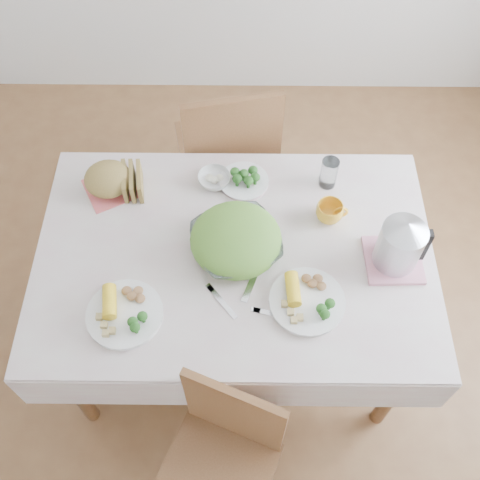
{
  "coord_description": "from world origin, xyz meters",
  "views": [
    {
      "loc": [
        0.03,
        -1.12,
        2.55
      ],
      "look_at": [
        0.02,
        0.02,
        0.82
      ],
      "focal_mm": 42.0,
      "sensor_mm": 36.0,
      "label": 1
    }
  ],
  "objects_px": {
    "dining_table": "(235,300)",
    "salad_bowl": "(236,243)",
    "dinner_plate_right": "(307,302)",
    "chair_far": "(226,153)",
    "yellow_mug": "(329,212)",
    "electric_kettle": "(400,243)",
    "chair_near": "(215,472)",
    "dinner_plate_left": "(125,314)"
  },
  "relations": [
    {
      "from": "chair_far",
      "to": "dinner_plate_left",
      "type": "relative_size",
      "value": 3.69
    },
    {
      "from": "chair_near",
      "to": "dinner_plate_left",
      "type": "xyz_separation_m",
      "value": [
        -0.32,
        0.46,
        0.31
      ]
    },
    {
      "from": "dinner_plate_left",
      "to": "electric_kettle",
      "type": "relative_size",
      "value": 1.19
    },
    {
      "from": "chair_near",
      "to": "chair_far",
      "type": "xyz_separation_m",
      "value": [
        0.0,
        1.49,
        0.0
      ]
    },
    {
      "from": "chair_near",
      "to": "chair_far",
      "type": "height_order",
      "value": "chair_far"
    },
    {
      "from": "dining_table",
      "to": "yellow_mug",
      "type": "height_order",
      "value": "yellow_mug"
    },
    {
      "from": "chair_near",
      "to": "dinner_plate_left",
      "type": "height_order",
      "value": "chair_near"
    },
    {
      "from": "dinner_plate_right",
      "to": "electric_kettle",
      "type": "relative_size",
      "value": 1.2
    },
    {
      "from": "salad_bowl",
      "to": "chair_near",
      "type": "bearing_deg",
      "value": -94.95
    },
    {
      "from": "dining_table",
      "to": "dinner_plate_left",
      "type": "xyz_separation_m",
      "value": [
        -0.38,
        -0.26,
        0.4
      ]
    },
    {
      "from": "dinner_plate_right",
      "to": "chair_near",
      "type": "bearing_deg",
      "value": -121.88
    },
    {
      "from": "dining_table",
      "to": "dinner_plate_left",
      "type": "relative_size",
      "value": 5.18
    },
    {
      "from": "dining_table",
      "to": "chair_far",
      "type": "height_order",
      "value": "chair_far"
    },
    {
      "from": "dinner_plate_left",
      "to": "yellow_mug",
      "type": "bearing_deg",
      "value": 29.89
    },
    {
      "from": "dining_table",
      "to": "chair_far",
      "type": "relative_size",
      "value": 1.4
    },
    {
      "from": "electric_kettle",
      "to": "dining_table",
      "type": "bearing_deg",
      "value": 158.36
    },
    {
      "from": "dinner_plate_right",
      "to": "yellow_mug",
      "type": "distance_m",
      "value": 0.39
    },
    {
      "from": "chair_far",
      "to": "yellow_mug",
      "type": "bearing_deg",
      "value": 112.88
    },
    {
      "from": "dining_table",
      "to": "electric_kettle",
      "type": "bearing_deg",
      "value": -2.99
    },
    {
      "from": "dinner_plate_left",
      "to": "salad_bowl",
      "type": "bearing_deg",
      "value": 36.21
    },
    {
      "from": "salad_bowl",
      "to": "dinner_plate_left",
      "type": "bearing_deg",
      "value": -143.79
    },
    {
      "from": "chair_near",
      "to": "dinner_plate_right",
      "type": "distance_m",
      "value": 0.68
    },
    {
      "from": "chair_far",
      "to": "yellow_mug",
      "type": "xyz_separation_m",
      "value": [
        0.42,
        -0.61,
        0.34
      ]
    },
    {
      "from": "dinner_plate_right",
      "to": "electric_kettle",
      "type": "xyz_separation_m",
      "value": [
        0.33,
        0.18,
        0.11
      ]
    },
    {
      "from": "dining_table",
      "to": "salad_bowl",
      "type": "bearing_deg",
      "value": 73.43
    },
    {
      "from": "salad_bowl",
      "to": "electric_kettle",
      "type": "distance_m",
      "value": 0.59
    },
    {
      "from": "dining_table",
      "to": "dinner_plate_left",
      "type": "bearing_deg",
      "value": -145.16
    },
    {
      "from": "chair_far",
      "to": "salad_bowl",
      "type": "height_order",
      "value": "chair_far"
    },
    {
      "from": "dining_table",
      "to": "chair_near",
      "type": "distance_m",
      "value": 0.73
    },
    {
      "from": "dinner_plate_left",
      "to": "chair_far",
      "type": "bearing_deg",
      "value": 72.71
    },
    {
      "from": "salad_bowl",
      "to": "chair_far",
      "type": "bearing_deg",
      "value": 94.78
    },
    {
      "from": "dining_table",
      "to": "yellow_mug",
      "type": "relative_size",
      "value": 13.06
    },
    {
      "from": "yellow_mug",
      "to": "electric_kettle",
      "type": "distance_m",
      "value": 0.31
    },
    {
      "from": "electric_kettle",
      "to": "chair_far",
      "type": "bearing_deg",
      "value": 110.3
    },
    {
      "from": "chair_near",
      "to": "salad_bowl",
      "type": "relative_size",
      "value": 2.63
    },
    {
      "from": "chair_far",
      "to": "electric_kettle",
      "type": "bearing_deg",
      "value": 117.04
    },
    {
      "from": "dining_table",
      "to": "dinner_plate_right",
      "type": "distance_m",
      "value": 0.52
    },
    {
      "from": "dining_table",
      "to": "electric_kettle",
      "type": "relative_size",
      "value": 6.16
    },
    {
      "from": "salad_bowl",
      "to": "dinner_plate_right",
      "type": "distance_m",
      "value": 0.34
    },
    {
      "from": "salad_bowl",
      "to": "yellow_mug",
      "type": "xyz_separation_m",
      "value": [
        0.36,
        0.15,
        0.0
      ]
    },
    {
      "from": "salad_bowl",
      "to": "dinner_plate_right",
      "type": "bearing_deg",
      "value": -41.59
    },
    {
      "from": "dining_table",
      "to": "chair_near",
      "type": "bearing_deg",
      "value": -94.66
    }
  ]
}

